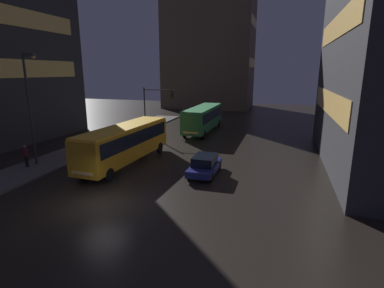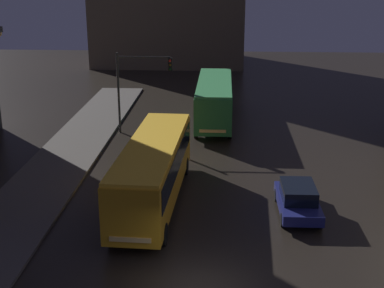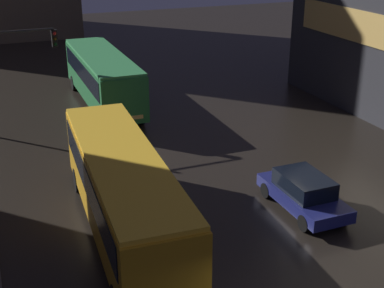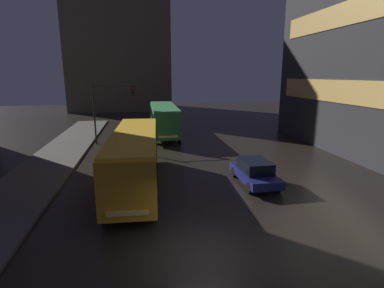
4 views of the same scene
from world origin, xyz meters
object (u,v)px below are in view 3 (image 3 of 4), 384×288
object	(u,v)px
car_taxi	(304,192)
traffic_light_main	(11,61)
bus_near	(123,186)
bus_far	(103,74)

from	to	relation	value
car_taxi	traffic_light_main	world-z (taller)	traffic_light_main
traffic_light_main	bus_near	bearing A→B (deg)	-78.12
car_taxi	traffic_light_main	distance (m)	16.35
bus_far	car_taxi	world-z (taller)	bus_far
bus_near	car_taxi	size ratio (longest dim) A/B	2.66
car_taxi	traffic_light_main	size ratio (longest dim) A/B	0.73
bus_near	traffic_light_main	size ratio (longest dim) A/B	1.95
bus_near	bus_far	size ratio (longest dim) A/B	1.03
bus_near	bus_far	bearing A→B (deg)	-97.68
bus_near	traffic_light_main	bearing A→B (deg)	-75.39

